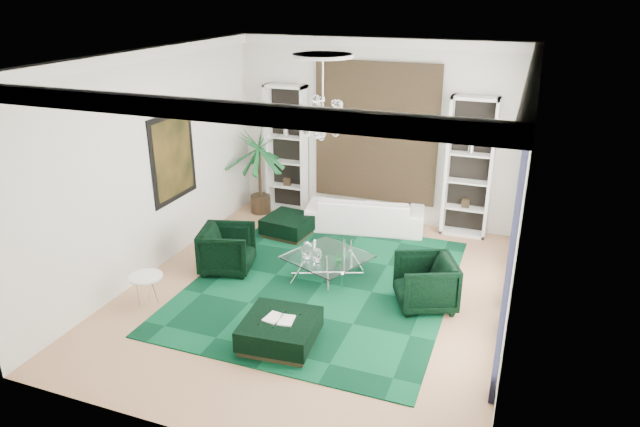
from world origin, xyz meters
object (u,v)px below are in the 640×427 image
at_px(ottoman_side, 289,226).
at_px(sofa, 365,213).
at_px(armchair_left, 227,249).
at_px(armchair_right, 425,283).
at_px(ottoman_front, 280,332).
at_px(palm, 259,160).
at_px(coffee_table, 327,267).
at_px(side_table, 148,291).

bearing_deg(ottoman_side, sofa, 32.20).
bearing_deg(ottoman_side, armchair_left, -102.53).
distance_m(sofa, armchair_right, 3.18).
height_order(ottoman_front, palm, palm).
bearing_deg(coffee_table, ottoman_front, -88.64).
relative_size(armchair_right, coffee_table, 0.75).
xyz_separation_m(ottoman_side, side_table, (-1.00, -3.30, 0.05)).
relative_size(sofa, armchair_right, 2.68).
bearing_deg(ottoman_front, sofa, 90.65).
bearing_deg(sofa, armchair_left, 46.66).
bearing_deg(ottoman_front, armchair_left, 135.81).
relative_size(ottoman_side, side_table, 1.73).
height_order(side_table, palm, palm).
height_order(sofa, ottoman_front, sofa).
distance_m(armchair_right, side_table, 4.37).
bearing_deg(palm, sofa, -2.34).
bearing_deg(ottoman_side, palm, 139.18).
height_order(ottoman_side, ottoman_front, same).
bearing_deg(armchair_left, ottoman_front, -149.47).
bearing_deg(armchair_left, palm, -0.99).
xyz_separation_m(armchair_right, ottoman_front, (-1.70, -1.75, -0.21)).
bearing_deg(armchair_right, side_table, -93.72).
height_order(sofa, coffee_table, sofa).
bearing_deg(sofa, armchair_right, 113.54).
height_order(coffee_table, palm, palm).
xyz_separation_m(sofa, coffee_table, (0.00, -2.30, -0.14)).
height_order(coffee_table, ottoman_side, coffee_table).
distance_m(sofa, side_table, 4.77).
distance_m(armchair_left, armchair_right, 3.50).
bearing_deg(side_table, palm, 91.35).
bearing_deg(sofa, side_table, 50.58).
height_order(sofa, side_table, sofa).
distance_m(ottoman_side, ottoman_front, 3.82).
xyz_separation_m(sofa, armchair_left, (-1.75, -2.65, 0.06)).
bearing_deg(side_table, sofa, 60.48).
bearing_deg(ottoman_side, side_table, -106.86).
bearing_deg(coffee_table, side_table, -141.79).
bearing_deg(coffee_table, ottoman_side, 132.95).
xyz_separation_m(coffee_table, side_table, (-2.35, -1.85, 0.04)).
bearing_deg(armchair_right, ottoman_front, -67.99).
relative_size(armchair_left, armchair_right, 1.00).
bearing_deg(ottoman_front, side_table, 174.05).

